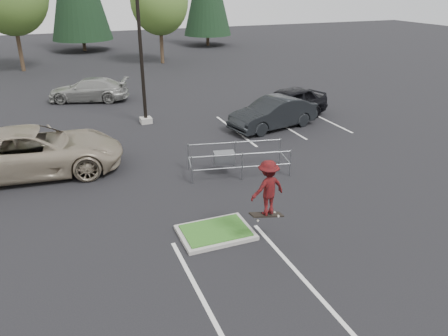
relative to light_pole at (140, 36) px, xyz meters
name	(u,v)px	position (x,y,z in m)	size (l,w,h in m)	color
ground	(216,234)	(-0.50, -12.00, -4.56)	(120.00, 120.00, 0.00)	black
grass_median	(216,232)	(-0.50, -12.00, -4.48)	(2.20, 1.60, 0.16)	gray
stall_lines	(133,168)	(-1.85, -5.98, -4.56)	(22.62, 17.60, 0.01)	silver
light_pole	(140,36)	(0.00, 0.00, 0.00)	(0.70, 0.60, 10.12)	gray
decid_c	(159,3)	(5.49, 17.83, 0.69)	(5.12, 5.12, 8.38)	#38281C
cart_corral	(228,157)	(1.56, -7.91, -3.86)	(4.12, 2.17, 1.11)	gray
skateboarder	(268,188)	(0.70, -13.00, -2.75)	(1.14, 0.76, 1.82)	black
car_l_tan	(34,151)	(-5.52, -5.00, -3.61)	(3.14, 6.80, 1.89)	gray
car_r_charc	(273,113)	(6.00, -3.33, -3.76)	(1.68, 4.82, 1.59)	black
car_r_black	(288,104)	(7.53, -2.17, -3.69)	(2.06, 5.11, 1.74)	black
car_far_silver	(90,90)	(-2.26, 6.00, -3.84)	(2.02, 4.97, 1.44)	#9D9E99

